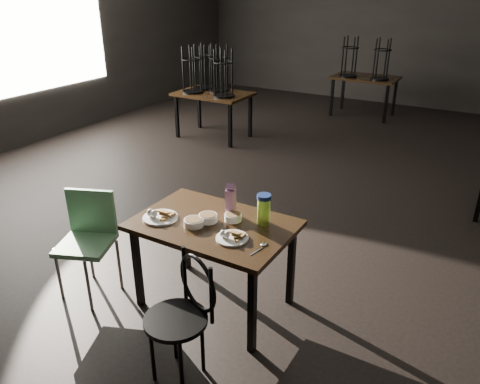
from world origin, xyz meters
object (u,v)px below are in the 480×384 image
Objects in this scene: water_bottle at (264,209)px; main_table at (214,232)px; bentwood_chair at (184,309)px; school_chair at (88,234)px; juice_carton at (231,201)px.

main_table is at bearing -150.90° from water_bottle.
bentwood_chair is at bearing -71.43° from main_table.
water_bottle is at bearing -0.61° from school_chair.
main_table is 1.07m from school_chair.
water_bottle is 0.27× the size of bentwood_chair.
water_bottle is at bearing 29.10° from main_table.
juice_carton is 0.31× the size of bentwood_chair.
bentwood_chair is at bearing -96.14° from water_bottle.
juice_carton is 0.31× the size of school_chair.
main_table is 1.38× the size of bentwood_chair.
main_table is at bearing -104.49° from juice_carton.
school_chair is at bearing -174.63° from bentwood_chair.
water_bottle is 0.27× the size of school_chair.
bentwood_chair is at bearing -38.30° from school_chair.
school_chair is (-1.05, -0.53, -0.34)m from juice_carton.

